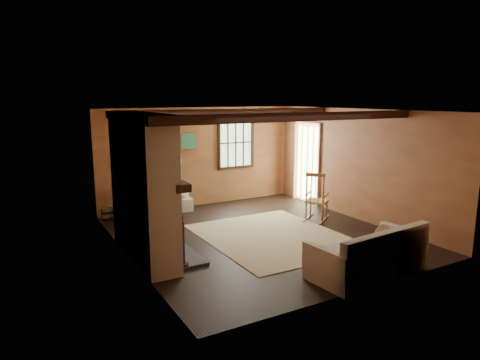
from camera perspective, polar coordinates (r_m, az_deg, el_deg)
ground at (r=8.39m, az=2.48°, el=-7.37°), size 5.50×5.50×0.00m
room_envelope at (r=8.35m, az=2.93°, el=4.06°), size 5.02×5.52×2.44m
fireplace at (r=7.20m, az=-12.68°, el=-1.62°), size 1.02×2.30×2.40m
rug at (r=8.33m, az=4.39°, el=-7.50°), size 2.50×3.00×0.01m
rocking_chair at (r=9.44m, az=10.15°, el=-2.59°), size 0.86×0.78×1.07m
sofa at (r=6.82m, az=16.91°, el=-9.84°), size 1.94×0.99×0.76m
firewood_pile at (r=9.85m, az=-15.89°, el=-4.18°), size 0.73×0.13×0.27m
laundry_basket at (r=10.18m, az=-7.87°, el=-3.26°), size 0.53×0.42×0.30m
basket_pillow at (r=10.12m, az=-7.91°, el=-1.91°), size 0.47×0.43×0.19m
armchair at (r=9.55m, az=-11.98°, el=-2.85°), size 1.15×1.16×0.79m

